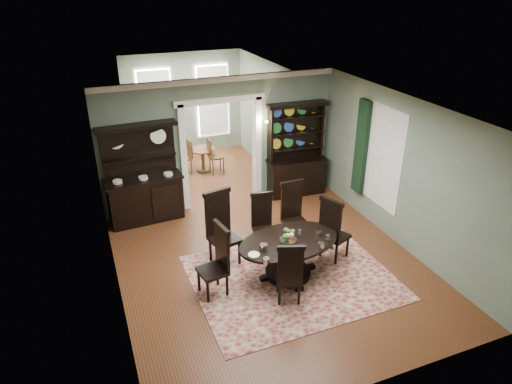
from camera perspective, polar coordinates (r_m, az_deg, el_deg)
room at (r=7.99m, az=2.01°, el=0.10°), size 5.51×6.01×3.01m
parlor at (r=12.90m, az=-7.92°, el=9.79°), size 3.51×3.50×3.01m
doorway_trim at (r=10.54m, az=-4.46°, el=6.84°), size 2.08×0.25×2.57m
right_window at (r=9.95m, az=14.33°, el=4.80°), size 0.15×1.47×2.12m
wall_sconce at (r=10.62m, az=0.68°, el=8.61°), size 0.27×0.21×0.21m
rug at (r=8.50m, az=4.49°, el=-10.57°), size 3.54×2.87×0.01m
dining_table at (r=8.28m, az=4.11°, el=-7.36°), size 2.01×1.94×0.75m
centerpiece at (r=8.06m, az=4.06°, el=-5.82°), size 1.54×0.99×0.25m
chair_far_left at (r=8.58m, az=-4.44°, el=-4.16°), size 0.63×0.61×1.45m
chair_far_mid at (r=9.04m, az=0.81°, el=-3.44°), size 0.49×0.47×1.18m
chair_far_right at (r=9.25m, az=4.66°, el=-2.32°), size 0.50×0.46×1.31m
chair_end_left at (r=7.79m, az=-4.81°, el=-8.27°), size 0.53×0.55×1.30m
chair_end_right at (r=8.72m, az=9.52°, el=-4.44°), size 0.62×0.63×1.32m
chair_near at (r=7.58m, az=4.23°, el=-9.97°), size 0.55×0.54×1.18m
sideboard at (r=10.27m, az=-13.83°, el=0.46°), size 1.70×0.69×2.19m
welsh_dresser at (r=11.25m, az=5.02°, el=3.79°), size 1.50×0.63×2.29m
parlor_table at (r=12.71m, az=-6.66°, el=4.43°), size 0.71×0.71×0.65m
parlor_chair_left at (r=12.58m, az=-8.72°, el=4.42°), size 0.42×0.40×0.93m
parlor_chair_right at (r=12.48m, az=-5.30°, el=4.67°), size 0.43×0.43×1.02m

